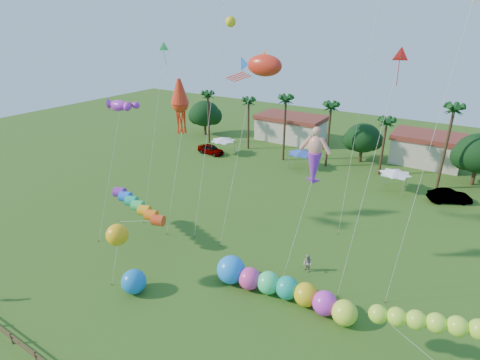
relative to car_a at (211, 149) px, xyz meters
The scene contains 18 objects.
ground 41.32m from the car_a, 57.90° to the right, with size 160.00×160.00×0.00m, color #285116.
tree_line 27.28m from the car_a, 19.42° to the left, with size 69.46×8.91×11.00m.
buildings_row 24.13m from the car_a, 38.49° to the left, with size 35.00×7.00×4.00m.
tent_row 16.12m from the car_a, ahead, with size 31.00×4.00×0.60m.
car_a is the anchor object (origin of this frame).
car_b 36.79m from the car_a, ahead, with size 1.77×5.07×1.67m, color #4C4C54.
spectator_b 35.05m from the car_a, 38.84° to the right, with size 0.85×0.67×1.76m, color #A19B86.
caterpillar_inflatable 37.50m from the car_a, 44.88° to the right, with size 12.25×3.10×2.49m.
blue_ball 36.18m from the car_a, 63.58° to the right, with size 2.10×2.10×2.10m, color blue.
rainbow_tube 28.95m from the car_a, 66.64° to the right, with size 10.16×2.66×3.87m.
green_worm 44.53m from the car_a, 38.77° to the right, with size 10.38×1.72×3.98m.
orange_ball_kite 35.74m from the car_a, 65.53° to the right, with size 2.22×2.22×6.00m.
merman_kite 34.88m from the car_a, 37.64° to the right, with size 2.08×4.60×12.76m.
fish_kite 31.49m from the car_a, 41.62° to the right, with size 5.55×6.61×18.53m.
squid_kite 26.45m from the car_a, 60.06° to the right, with size 2.52×5.12×16.04m.
lobster_kite 29.26m from the car_a, 72.02° to the right, with size 3.89×5.20×14.40m.
delta_kite_red 42.04m from the car_a, 32.47° to the right, with size 2.02×3.75×19.60m.
delta_kite_green 28.16m from the car_a, 64.35° to the right, with size 2.14×4.21×19.32m.
Camera 1 is at (15.38, -14.14, 21.14)m, focal length 28.00 mm.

